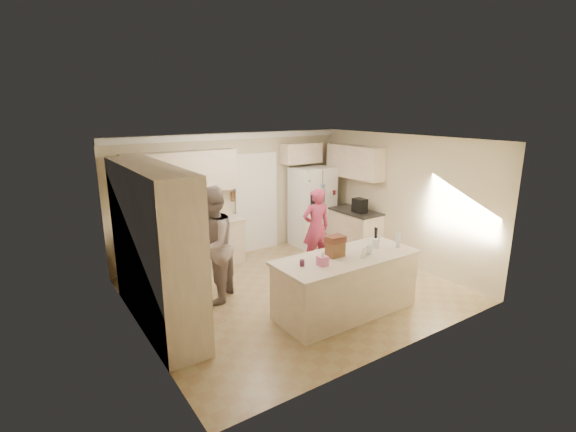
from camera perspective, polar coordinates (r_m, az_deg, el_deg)
floor at (r=7.43m, az=0.88°, el=-10.13°), size 5.20×4.60×0.02m
ceiling at (r=6.76m, az=0.97°, el=10.46°), size 5.20×4.60×0.02m
wall_back at (r=8.93m, az=-7.58°, el=2.87°), size 5.20×0.02×2.60m
wall_front at (r=5.34m, az=15.27°, el=-5.66°), size 5.20×0.02×2.60m
wall_left at (r=5.96m, az=-20.23°, el=-3.94°), size 0.02×4.60×2.60m
wall_right at (r=8.70m, az=15.19°, el=2.18°), size 0.02×4.60×2.60m
crown_back at (r=8.72m, az=-7.71°, el=10.76°), size 5.20×0.08×0.12m
pantry_bank at (r=6.25m, az=-17.83°, el=-4.08°), size 0.60×2.60×2.35m
back_base_cab at (r=8.44m, az=-13.45°, el=-4.16°), size 2.20×0.60×0.88m
back_countertop at (r=8.30m, az=-13.61°, el=-1.17°), size 2.24×0.63×0.04m
back_upper_cab at (r=8.21m, az=-14.37°, el=5.77°), size 2.20×0.35×0.80m
doorway_opening at (r=9.20m, az=-4.38°, el=1.73°), size 0.90×0.06×2.10m
doorway_casing at (r=9.18m, az=-4.27°, el=1.69°), size 1.02×0.03×2.22m
wall_frame_upper at (r=8.85m, az=-7.40°, el=4.43°), size 0.15×0.02×0.20m
wall_frame_lower at (r=8.90m, az=-7.35°, el=2.72°), size 0.15×0.02×0.20m
refrigerator at (r=9.57m, az=3.34°, el=1.33°), size 0.93×0.73×1.80m
fridge_seam at (r=9.30m, az=4.66°, el=0.91°), size 0.02×0.02×1.78m
fridge_dispenser at (r=9.10m, az=3.65°, el=2.24°), size 0.22×0.03×0.35m
fridge_handle_l at (r=9.22m, az=4.50°, el=1.75°), size 0.02×0.02×0.85m
fridge_handle_r at (r=9.29m, az=4.98°, el=1.83°), size 0.02×0.02×0.85m
over_fridge_cab at (r=9.49m, az=1.81°, el=8.59°), size 0.95×0.35×0.45m
right_base_cab at (r=9.37m, az=9.00°, el=-2.05°), size 0.60×1.20×0.88m
right_countertop at (r=9.24m, az=9.06°, el=0.68°), size 0.63×1.24×0.04m
right_upper_cab at (r=9.28m, az=9.10°, el=7.34°), size 0.35×1.50×0.70m
coffee_maker at (r=9.03m, az=9.78°, el=1.43°), size 0.22×0.28×0.30m
island_base at (r=6.58m, az=7.90°, el=-9.41°), size 2.20×0.90×0.88m
island_top at (r=6.40m, az=8.04°, el=-5.65°), size 2.28×0.96×0.05m
utensil_crock at (r=6.83m, az=11.87°, el=-3.61°), size 0.13×0.13×0.15m
tissue_box at (r=5.96m, az=4.75°, el=-6.14°), size 0.13×0.13×0.14m
tissue_plume at (r=5.92m, az=4.77°, el=-5.14°), size 0.08×0.08×0.08m
dollhouse_body at (r=6.33m, az=6.47°, el=-4.53°), size 0.26×0.18×0.22m
dollhouse_roof at (r=6.28m, az=6.51°, el=-3.15°), size 0.28×0.20×0.10m
jam_jar at (r=5.94m, az=1.94°, el=-6.43°), size 0.07×0.07×0.09m
greeting_card_a at (r=6.33m, az=10.30°, el=-4.98°), size 0.12×0.06×0.16m
greeting_card_b at (r=6.46m, az=10.96°, el=-4.60°), size 0.12×0.05×0.16m
water_bottle at (r=6.91m, az=14.82°, el=-3.21°), size 0.07×0.07×0.24m
shaker_salt at (r=7.07m, az=11.85°, el=-3.24°), size 0.05×0.05×0.09m
shaker_pepper at (r=7.12m, az=12.24°, el=-3.14°), size 0.05×0.05×0.09m
teen_boy at (r=6.80m, az=-10.43°, el=-3.98°), size 1.18×1.17×1.92m
teen_girl at (r=8.26m, az=3.86°, el=-1.60°), size 0.65×0.49×1.59m
fridge_magnets at (r=9.29m, az=4.69°, el=0.90°), size 0.76×0.02×1.44m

